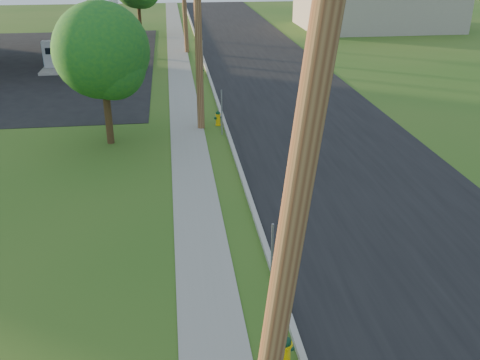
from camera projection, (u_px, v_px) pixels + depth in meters
name	position (u px, v px, depth m)	size (l,w,h in m)	color
road	(361.00, 186.00, 18.56)	(8.00, 120.00, 0.02)	black
curb	(247.00, 191.00, 18.06)	(0.15, 120.00, 0.15)	#9B988E
sidewalk	(195.00, 195.00, 17.88)	(1.50, 120.00, 0.03)	gray
utility_pole_near	(291.00, 233.00, 6.05)	(1.40, 0.32, 9.48)	brown
utility_pole_mid	(198.00, 15.00, 22.25)	(1.40, 0.32, 9.80)	brown
sign_post_near	(272.00, 262.00, 12.41)	(0.05, 0.04, 2.00)	gray
sign_post_mid	(222.00, 113.00, 23.07)	(0.05, 0.04, 2.00)	gray
sign_post_far	(203.00, 57.00, 34.10)	(0.05, 0.04, 2.00)	gray
fuel_pump_ne	(51.00, 59.00, 34.69)	(1.20, 3.20, 1.90)	#9B988E
fuel_pump_se	(62.00, 48.00, 38.30)	(1.20, 3.20, 1.90)	#9B988E
distant_building	(377.00, 6.00, 50.97)	(14.00, 10.00, 4.00)	gray
tree_verge	(104.00, 55.00, 20.95)	(3.80, 3.80, 5.76)	#3E2A17
hydrant_near	(285.00, 353.00, 10.53)	(0.42, 0.38, 0.82)	#F2BE03
hydrant_mid	(218.00, 118.00, 24.52)	(0.36, 0.32, 0.70)	#E1B30B
hydrant_far	(201.00, 71.00, 33.18)	(0.39, 0.35, 0.76)	yellow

